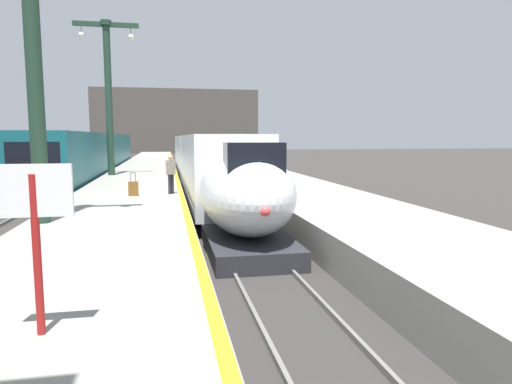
{
  "coord_description": "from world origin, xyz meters",
  "views": [
    {
      "loc": [
        -2.36,
        0.21,
        3.48
      ],
      "look_at": [
        0.35,
        13.94,
        1.8
      ],
      "focal_mm": 31.86,
      "sensor_mm": 36.0,
      "label": 1
    }
  ],
  "objects_px": {
    "passenger_near_edge": "(171,171)",
    "highspeed_train_main": "(205,162)",
    "regional_train_adjacent": "(96,154)",
    "station_column_far": "(108,84)",
    "departure_info_board": "(35,215)",
    "rolling_suitcase": "(133,189)",
    "station_column_mid": "(31,14)"
  },
  "relations": [
    {
      "from": "rolling_suitcase",
      "to": "station_column_far",
      "type": "bearing_deg",
      "value": 100.76
    },
    {
      "from": "station_column_far",
      "to": "highspeed_train_main",
      "type": "bearing_deg",
      "value": -18.56
    },
    {
      "from": "passenger_near_edge",
      "to": "station_column_mid",
      "type": "bearing_deg",
      "value": -121.29
    },
    {
      "from": "rolling_suitcase",
      "to": "passenger_near_edge",
      "type": "bearing_deg",
      "value": 13.88
    },
    {
      "from": "regional_train_adjacent",
      "to": "station_column_far",
      "type": "distance_m",
      "value": 10.16
    },
    {
      "from": "highspeed_train_main",
      "to": "rolling_suitcase",
      "type": "distance_m",
      "value": 10.05
    },
    {
      "from": "regional_train_adjacent",
      "to": "passenger_near_edge",
      "type": "distance_m",
      "value": 20.49
    },
    {
      "from": "highspeed_train_main",
      "to": "passenger_near_edge",
      "type": "bearing_deg",
      "value": -103.8
    },
    {
      "from": "passenger_near_edge",
      "to": "departure_info_board",
      "type": "distance_m",
      "value": 14.21
    },
    {
      "from": "station_column_mid",
      "to": "station_column_far",
      "type": "distance_m",
      "value": 17.0
    },
    {
      "from": "station_column_far",
      "to": "passenger_near_edge",
      "type": "xyz_separation_m",
      "value": [
        3.71,
        -10.9,
        -4.83
      ]
    },
    {
      "from": "station_column_far",
      "to": "passenger_near_edge",
      "type": "bearing_deg",
      "value": -71.22
    },
    {
      "from": "station_column_mid",
      "to": "departure_info_board",
      "type": "xyz_separation_m",
      "value": [
        1.96,
        -8.0,
        -4.27
      ]
    },
    {
      "from": "highspeed_train_main",
      "to": "passenger_near_edge",
      "type": "height_order",
      "value": "highspeed_train_main"
    },
    {
      "from": "regional_train_adjacent",
      "to": "departure_info_board",
      "type": "height_order",
      "value": "regional_train_adjacent"
    },
    {
      "from": "passenger_near_edge",
      "to": "highspeed_train_main",
      "type": "bearing_deg",
      "value": 76.2
    },
    {
      "from": "station_column_far",
      "to": "rolling_suitcase",
      "type": "relative_size",
      "value": 9.92
    },
    {
      "from": "station_column_far",
      "to": "station_column_mid",
      "type": "bearing_deg",
      "value": -90.0
    },
    {
      "from": "regional_train_adjacent",
      "to": "station_column_far",
      "type": "bearing_deg",
      "value": -75.83
    },
    {
      "from": "rolling_suitcase",
      "to": "highspeed_train_main",
      "type": "bearing_deg",
      "value": 68.04
    },
    {
      "from": "station_column_far",
      "to": "rolling_suitcase",
      "type": "bearing_deg",
      "value": -79.24
    },
    {
      "from": "highspeed_train_main",
      "to": "rolling_suitcase",
      "type": "xyz_separation_m",
      "value": [
        -3.75,
        -9.31,
        -0.58
      ]
    },
    {
      "from": "station_column_far",
      "to": "passenger_near_edge",
      "type": "relative_size",
      "value": 5.76
    },
    {
      "from": "regional_train_adjacent",
      "to": "passenger_near_edge",
      "type": "xyz_separation_m",
      "value": [
        5.91,
        -19.62,
        -0.09
      ]
    },
    {
      "from": "passenger_near_edge",
      "to": "departure_info_board",
      "type": "relative_size",
      "value": 0.8
    },
    {
      "from": "highspeed_train_main",
      "to": "station_column_far",
      "type": "bearing_deg",
      "value": 161.44
    },
    {
      "from": "regional_train_adjacent",
      "to": "passenger_near_edge",
      "type": "relative_size",
      "value": 21.66
    },
    {
      "from": "station_column_mid",
      "to": "highspeed_train_main",
      "type": "bearing_deg",
      "value": 68.56
    },
    {
      "from": "passenger_near_edge",
      "to": "rolling_suitcase",
      "type": "relative_size",
      "value": 1.72
    },
    {
      "from": "regional_train_adjacent",
      "to": "rolling_suitcase",
      "type": "distance_m",
      "value": 20.49
    },
    {
      "from": "departure_info_board",
      "to": "station_column_far",
      "type": "bearing_deg",
      "value": 94.48
    },
    {
      "from": "station_column_mid",
      "to": "passenger_near_edge",
      "type": "height_order",
      "value": "station_column_mid"
    }
  ]
}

